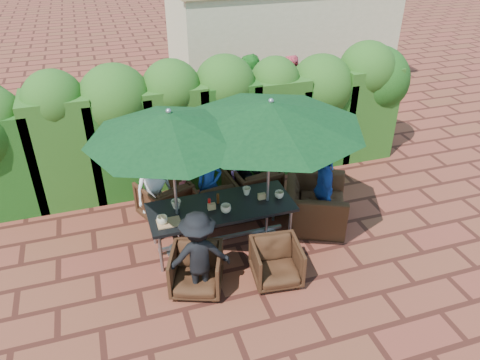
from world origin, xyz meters
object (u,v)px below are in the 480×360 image
object	(u,v)px
chair_far_mid	(212,195)
chair_near_right	(276,261)
umbrella_right	(271,115)
chair_far_right	(254,182)
chair_near_left	(196,269)
chair_end_right	(316,198)
umbrella_left	(170,125)
chair_far_left	(165,198)
dining_table	(221,210)

from	to	relation	value
chair_far_mid	chair_near_right	world-z (taller)	chair_far_mid
umbrella_right	chair_near_right	xyz separation A→B (m)	(-0.21, -0.97, -1.86)
umbrella_right	chair_far_right	xyz separation A→B (m)	(0.16, 1.09, -1.80)
chair_near_left	chair_end_right	world-z (taller)	chair_end_right
chair_near_right	chair_end_right	bearing A→B (deg)	50.98
umbrella_left	chair_end_right	size ratio (longest dim) A/B	2.14
umbrella_right	chair_end_right	distance (m)	1.96
chair_far_mid	chair_far_right	size ratio (longest dim) A/B	0.94
umbrella_right	chair_far_mid	size ratio (longest dim) A/B	3.61
chair_far_left	chair_far_right	xyz separation A→B (m)	(1.64, -0.00, 0.01)
umbrella_left	chair_far_right	distance (m)	2.61
chair_far_mid	chair_end_right	bearing A→B (deg)	148.30
dining_table	umbrella_left	world-z (taller)	umbrella_left
dining_table	chair_far_mid	world-z (taller)	chair_far_mid
umbrella_right	chair_end_right	size ratio (longest dim) A/B	2.43
umbrella_left	chair_far_mid	distance (m)	2.16
umbrella_left	chair_far_left	bearing A→B (deg)	92.58
chair_near_left	chair_end_right	size ratio (longest dim) A/B	0.63
chair_far_left	chair_near_left	distance (m)	1.89
chair_far_right	umbrella_left	bearing A→B (deg)	25.94
chair_near_right	umbrella_left	bearing A→B (deg)	146.05
umbrella_right	chair_end_right	world-z (taller)	umbrella_right
dining_table	chair_far_left	bearing A→B (deg)	125.56
chair_far_left	dining_table	bearing A→B (deg)	102.28
chair_far_mid	chair_near_left	world-z (taller)	chair_far_mid
chair_far_mid	chair_near_left	distance (m)	1.88
chair_far_right	chair_near_left	world-z (taller)	chair_far_right
chair_far_left	chair_far_mid	world-z (taller)	chair_far_left
umbrella_left	chair_far_left	distance (m)	2.08
chair_far_left	chair_near_right	xyz separation A→B (m)	(1.27, -2.06, -0.05)
dining_table	umbrella_right	bearing A→B (deg)	-4.94
chair_far_mid	chair_far_right	bearing A→B (deg)	-176.13
umbrella_right	chair_end_right	bearing A→B (deg)	9.54
umbrella_right	chair_end_right	xyz separation A→B (m)	(0.94, 0.16, -1.71)
umbrella_left	chair_near_right	world-z (taller)	umbrella_left
umbrella_left	chair_far_right	world-z (taller)	umbrella_left
chair_far_right	chair_near_left	bearing A→B (deg)	44.63
chair_far_left	chair_end_right	world-z (taller)	chair_end_right
umbrella_left	chair_far_mid	size ratio (longest dim) A/B	3.18
umbrella_left	chair_far_left	xyz separation A→B (m)	(-0.05, 1.01, -1.81)
dining_table	chair_far_mid	xyz separation A→B (m)	(0.08, 0.89, -0.29)
umbrella_left	umbrella_right	bearing A→B (deg)	-3.24
umbrella_right	chair_near_right	bearing A→B (deg)	-102.37
dining_table	umbrella_right	xyz separation A→B (m)	(0.75, -0.06, 1.54)
umbrella_right	chair_far_mid	distance (m)	2.17
chair_far_left	chair_near_right	bearing A→B (deg)	98.34
chair_near_left	chair_far_right	bearing A→B (deg)	71.50
umbrella_right	chair_near_left	bearing A→B (deg)	-149.87
chair_near_left	chair_near_right	distance (m)	1.16
umbrella_right	chair_far_mid	xyz separation A→B (m)	(-0.67, 0.95, -1.83)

